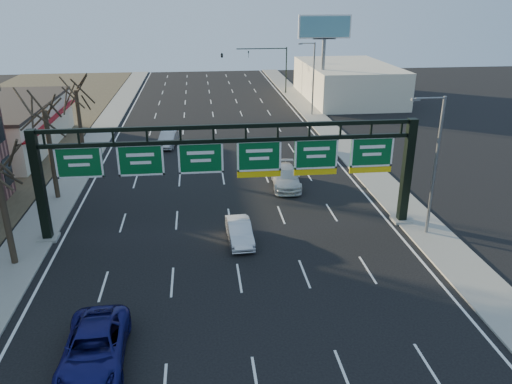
{
  "coord_description": "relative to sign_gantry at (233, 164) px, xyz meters",
  "views": [
    {
      "loc": [
        -1.85,
        -21.76,
        14.67
      ],
      "look_at": [
        1.47,
        6.62,
        3.2
      ],
      "focal_mm": 35.0,
      "sensor_mm": 36.0,
      "label": 1
    }
  ],
  "objects": [
    {
      "name": "car_white_wagon",
      "position": [
        4.78,
        7.56,
        -3.86
      ],
      "size": [
        2.47,
        5.42,
        1.54
      ],
      "primitive_type": "imported",
      "rotation": [
        0.0,
        0.0,
        -0.06
      ],
      "color": "silver",
      "rests_on": "ground"
    },
    {
      "name": "tree_mid",
      "position": [
        -12.96,
        7.0,
        3.23
      ],
      "size": [
        3.6,
        3.6,
        9.24
      ],
      "color": "#2E2519",
      "rests_on": "sidewalk_left"
    },
    {
      "name": "building_right_distant",
      "position": [
        19.84,
        42.0,
        -2.13
      ],
      "size": [
        12.0,
        20.0,
        5.0
      ],
      "primitive_type": "cube",
      "color": "beige",
      "rests_on": "ground"
    },
    {
      "name": "lane_markings",
      "position": [
        -0.16,
        12.0,
        -4.62
      ],
      "size": [
        21.6,
        120.0,
        0.01
      ],
      "primitive_type": "cube",
      "color": "white",
      "rests_on": "ground"
    },
    {
      "name": "tree_far",
      "position": [
        -12.96,
        17.0,
        2.86
      ],
      "size": [
        3.6,
        3.6,
        8.86
      ],
      "color": "#2E2519",
      "rests_on": "sidewalk_left"
    },
    {
      "name": "car_silver_distant",
      "position": [
        -5.2,
        20.15,
        -3.91
      ],
      "size": [
        2.21,
        4.58,
        1.45
      ],
      "primitive_type": "imported",
      "rotation": [
        0.0,
        0.0,
        -0.16
      ],
      "color": "#A8A9AD",
      "rests_on": "ground"
    },
    {
      "name": "billboard_right",
      "position": [
        14.84,
        36.98,
        4.43
      ],
      "size": [
        7.0,
        0.5,
        12.0
      ],
      "color": "slate",
      "rests_on": "ground"
    },
    {
      "name": "sign_gantry",
      "position": [
        0.0,
        0.0,
        0.0
      ],
      "size": [
        24.6,
        1.2,
        7.2
      ],
      "color": "black",
      "rests_on": "ground"
    },
    {
      "name": "car_silver_sedan",
      "position": [
        0.23,
        -1.67,
        -3.96
      ],
      "size": [
        1.62,
        4.15,
        1.35
      ],
      "primitive_type": "imported",
      "rotation": [
        0.0,
        0.0,
        0.05
      ],
      "color": "silver",
      "rests_on": "ground"
    },
    {
      "name": "sidewalk_right",
      "position": [
        12.64,
        12.0,
        -4.57
      ],
      "size": [
        3.0,
        120.0,
        0.12
      ],
      "primitive_type": "cube",
      "color": "gray",
      "rests_on": "ground"
    },
    {
      "name": "ground",
      "position": [
        -0.16,
        -8.0,
        -4.63
      ],
      "size": [
        160.0,
        160.0,
        0.0
      ],
      "primitive_type": "plane",
      "color": "black",
      "rests_on": "ground"
    },
    {
      "name": "sidewalk_left",
      "position": [
        -12.96,
        12.0,
        -4.57
      ],
      "size": [
        3.0,
        120.0,
        0.12
      ],
      "primitive_type": "cube",
      "color": "gray",
      "rests_on": "ground"
    },
    {
      "name": "car_blue_suv",
      "position": [
        -6.79,
        -12.11,
        -3.85
      ],
      "size": [
        2.72,
        5.64,
        1.55
      ],
      "primitive_type": "imported",
      "rotation": [
        0.0,
        0.0,
        0.03
      ],
      "color": "navy",
      "rests_on": "ground"
    },
    {
      "name": "streetlight_far",
      "position": [
        12.31,
        32.0,
        0.45
      ],
      "size": [
        2.15,
        0.22,
        9.0
      ],
      "color": "slate",
      "rests_on": "sidewalk_right"
    },
    {
      "name": "traffic_signal_mast",
      "position": [
        5.53,
        47.0,
        0.87
      ],
      "size": [
        10.16,
        0.54,
        7.0
      ],
      "color": "black",
      "rests_on": "ground"
    },
    {
      "name": "car_grey_far",
      "position": [
        9.04,
        15.19,
        -3.88
      ],
      "size": [
        2.31,
        4.59,
        1.5
      ],
      "primitive_type": "imported",
      "rotation": [
        0.0,
        0.0,
        0.13
      ],
      "color": "#464A4C",
      "rests_on": "ground"
    },
    {
      "name": "streetlight_near",
      "position": [
        12.31,
        -2.0,
        0.45
      ],
      "size": [
        2.15,
        0.22,
        9.0
      ],
      "color": "slate",
      "rests_on": "sidewalk_right"
    }
  ]
}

